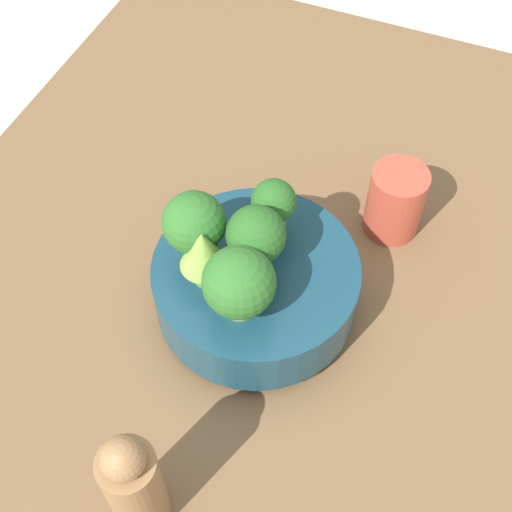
% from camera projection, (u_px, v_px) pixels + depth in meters
% --- Properties ---
extents(ground_plane, '(6.00, 6.00, 0.00)m').
position_uv_depth(ground_plane, '(249.00, 302.00, 0.84)').
color(ground_plane, beige).
extents(table, '(1.05, 0.80, 0.04)m').
position_uv_depth(table, '(249.00, 293.00, 0.82)').
color(table, brown).
rests_on(table, ground_plane).
extents(bowl, '(0.22, 0.22, 0.08)m').
position_uv_depth(bowl, '(256.00, 285.00, 0.76)').
color(bowl, navy).
rests_on(bowl, table).
extents(broccoli_floret_right, '(0.05, 0.05, 0.07)m').
position_uv_depth(broccoli_floret_right, '(274.00, 205.00, 0.72)').
color(broccoli_floret_right, '#609347').
rests_on(broccoli_floret_right, bowl).
extents(broccoli_floret_left, '(0.07, 0.07, 0.08)m').
position_uv_depth(broccoli_floret_left, '(239.00, 283.00, 0.66)').
color(broccoli_floret_left, '#7AB256').
rests_on(broccoli_floret_left, bowl).
extents(romanesco_piece_far, '(0.05, 0.05, 0.08)m').
position_uv_depth(romanesco_piece_far, '(203.00, 252.00, 0.68)').
color(romanesco_piece_far, '#609347').
rests_on(romanesco_piece_far, bowl).
extents(broccoli_floret_center, '(0.06, 0.06, 0.08)m').
position_uv_depth(broccoli_floret_center, '(256.00, 236.00, 0.69)').
color(broccoli_floret_center, '#6BA34C').
rests_on(broccoli_floret_center, bowl).
extents(broccoli_floret_back, '(0.06, 0.06, 0.09)m').
position_uv_depth(broccoli_floret_back, '(194.00, 224.00, 0.70)').
color(broccoli_floret_back, '#7AB256').
rests_on(broccoli_floret_back, bowl).
extents(cup, '(0.07, 0.07, 0.09)m').
position_uv_depth(cup, '(395.00, 201.00, 0.82)').
color(cup, '#C64C38').
rests_on(cup, table).
extents(pepper_mill, '(0.05, 0.05, 0.15)m').
position_uv_depth(pepper_mill, '(134.00, 485.00, 0.60)').
color(pepper_mill, '#997047').
rests_on(pepper_mill, table).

